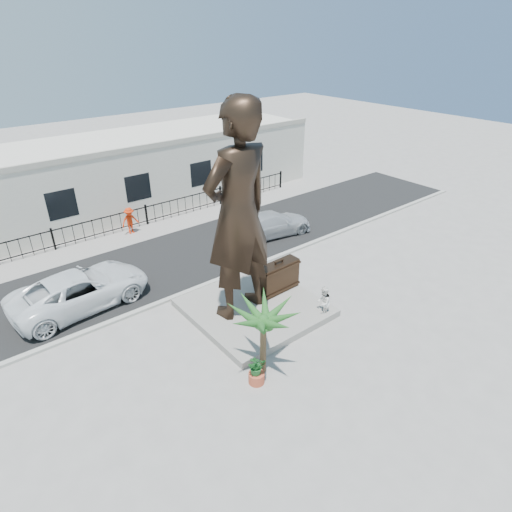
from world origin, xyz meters
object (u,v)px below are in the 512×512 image
(suitcase, at_px, (279,277))
(tourist, at_px, (323,303))
(car_white, at_px, (80,290))
(statue, at_px, (238,214))

(suitcase, bearing_deg, tourist, -82.54)
(suitcase, distance_m, car_white, 8.63)
(statue, bearing_deg, car_white, -51.29)
(suitcase, xyz_separation_m, tourist, (0.38, -2.39, -0.27))
(statue, xyz_separation_m, car_white, (-4.98, 4.83, -3.79))
(tourist, bearing_deg, suitcase, -112.65)
(car_white, bearing_deg, tourist, -138.23)
(statue, bearing_deg, suitcase, 174.85)
(suitcase, height_order, car_white, suitcase)
(suitcase, relative_size, tourist, 1.36)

